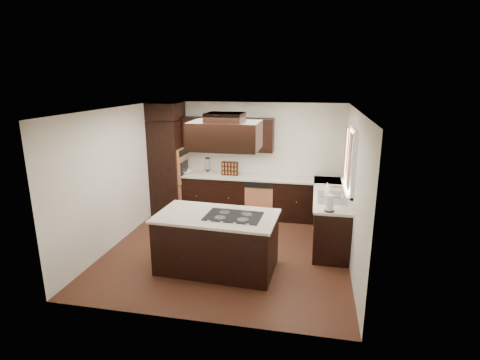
# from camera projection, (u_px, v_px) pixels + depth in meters

# --- Properties ---
(floor) EXTENTS (4.20, 4.20, 0.02)m
(floor) POSITION_uv_depth(u_px,v_px,m) (228.00, 250.00, 6.78)
(floor) COLOR brown
(floor) RESTS_ON ground
(ceiling) EXTENTS (4.20, 4.20, 0.02)m
(ceiling) POSITION_uv_depth(u_px,v_px,m) (227.00, 109.00, 6.12)
(ceiling) COLOR white
(ceiling) RESTS_ON ground
(wall_back) EXTENTS (4.20, 0.02, 2.50)m
(wall_back) POSITION_uv_depth(u_px,v_px,m) (249.00, 158.00, 8.45)
(wall_back) COLOR silver
(wall_back) RESTS_ON ground
(wall_front) EXTENTS (4.20, 0.02, 2.50)m
(wall_front) POSITION_uv_depth(u_px,v_px,m) (187.00, 230.00, 4.46)
(wall_front) COLOR silver
(wall_front) RESTS_ON ground
(wall_left) EXTENTS (0.02, 4.20, 2.50)m
(wall_left) POSITION_uv_depth(u_px,v_px,m) (115.00, 177.00, 6.85)
(wall_left) COLOR silver
(wall_left) RESTS_ON ground
(wall_right) EXTENTS (0.02, 4.20, 2.50)m
(wall_right) POSITION_uv_depth(u_px,v_px,m) (354.00, 190.00, 6.05)
(wall_right) COLOR silver
(wall_right) RESTS_ON ground
(oven_column) EXTENTS (0.65, 0.75, 2.12)m
(oven_column) POSITION_uv_depth(u_px,v_px,m) (168.00, 167.00, 8.45)
(oven_column) COLOR black
(oven_column) RESTS_ON floor
(wall_oven_face) EXTENTS (0.05, 0.62, 0.78)m
(wall_oven_face) POSITION_uv_depth(u_px,v_px,m) (183.00, 165.00, 8.37)
(wall_oven_face) COLOR #D48152
(wall_oven_face) RESTS_ON oven_column
(base_cabinets_back) EXTENTS (2.93, 0.60, 0.88)m
(base_cabinets_back) POSITION_uv_depth(u_px,v_px,m) (248.00, 197.00, 8.36)
(base_cabinets_back) COLOR black
(base_cabinets_back) RESTS_ON floor
(base_cabinets_right) EXTENTS (0.60, 2.40, 0.88)m
(base_cabinets_right) POSITION_uv_depth(u_px,v_px,m) (330.00, 216.00, 7.18)
(base_cabinets_right) COLOR black
(base_cabinets_right) RESTS_ON floor
(countertop_back) EXTENTS (2.93, 0.63, 0.04)m
(countertop_back) POSITION_uv_depth(u_px,v_px,m) (248.00, 177.00, 8.23)
(countertop_back) COLOR beige
(countertop_back) RESTS_ON base_cabinets_back
(countertop_right) EXTENTS (0.63, 2.40, 0.04)m
(countertop_right) POSITION_uv_depth(u_px,v_px,m) (331.00, 193.00, 7.06)
(countertop_right) COLOR beige
(countertop_right) RESTS_ON base_cabinets_right
(upper_cabinets) EXTENTS (2.00, 0.34, 0.72)m
(upper_cabinets) POSITION_uv_depth(u_px,v_px,m) (228.00, 134.00, 8.21)
(upper_cabinets) COLOR black
(upper_cabinets) RESTS_ON wall_back
(dishwasher_front) EXTENTS (0.60, 0.05, 0.72)m
(dishwasher_front) POSITION_uv_depth(u_px,v_px,m) (259.00, 204.00, 8.04)
(dishwasher_front) COLOR #D48152
(dishwasher_front) RESTS_ON floor
(window_frame) EXTENTS (0.06, 1.32, 1.12)m
(window_frame) POSITION_uv_depth(u_px,v_px,m) (351.00, 159.00, 6.48)
(window_frame) COLOR white
(window_frame) RESTS_ON wall_right
(window_pane) EXTENTS (0.00, 1.20, 1.00)m
(window_pane) POSITION_uv_depth(u_px,v_px,m) (352.00, 159.00, 6.47)
(window_pane) COLOR white
(window_pane) RESTS_ON wall_right
(curtain_left) EXTENTS (0.02, 0.34, 0.90)m
(curtain_left) POSITION_uv_depth(u_px,v_px,m) (349.00, 161.00, 6.08)
(curtain_left) COLOR beige
(curtain_left) RESTS_ON wall_right
(curtain_right) EXTENTS (0.02, 0.34, 0.90)m
(curtain_right) POSITION_uv_depth(u_px,v_px,m) (346.00, 151.00, 6.87)
(curtain_right) COLOR beige
(curtain_right) RESTS_ON wall_right
(sink_rim) EXTENTS (0.52, 0.84, 0.01)m
(sink_rim) POSITION_uv_depth(u_px,v_px,m) (332.00, 198.00, 6.72)
(sink_rim) COLOR silver
(sink_rim) RESTS_ON countertop_right
(island) EXTENTS (1.88, 1.10, 0.88)m
(island) POSITION_uv_depth(u_px,v_px,m) (217.00, 243.00, 6.01)
(island) COLOR black
(island) RESTS_ON floor
(island_top) EXTENTS (1.95, 1.17, 0.04)m
(island_top) POSITION_uv_depth(u_px,v_px,m) (217.00, 216.00, 5.89)
(island_top) COLOR beige
(island_top) RESTS_ON island
(cooktop) EXTENTS (0.90, 0.62, 0.01)m
(cooktop) POSITION_uv_depth(u_px,v_px,m) (233.00, 216.00, 5.82)
(cooktop) COLOR black
(cooktop) RESTS_ON island_top
(range_hood) EXTENTS (1.05, 0.72, 0.42)m
(range_hood) POSITION_uv_depth(u_px,v_px,m) (225.00, 135.00, 5.67)
(range_hood) COLOR black
(range_hood) RESTS_ON ceiling
(hood_duct) EXTENTS (0.55, 0.50, 0.13)m
(hood_duct) POSITION_uv_depth(u_px,v_px,m) (225.00, 117.00, 5.60)
(hood_duct) COLOR black
(hood_duct) RESTS_ON ceiling
(blender_base) EXTENTS (0.15, 0.15, 0.10)m
(blender_base) POSITION_uv_depth(u_px,v_px,m) (208.00, 172.00, 8.36)
(blender_base) COLOR silver
(blender_base) RESTS_ON countertop_back
(blender_pitcher) EXTENTS (0.13, 0.13, 0.26)m
(blender_pitcher) POSITION_uv_depth(u_px,v_px,m) (208.00, 164.00, 8.31)
(blender_pitcher) COLOR silver
(blender_pitcher) RESTS_ON blender_base
(spice_rack) EXTENTS (0.37, 0.09, 0.30)m
(spice_rack) POSITION_uv_depth(u_px,v_px,m) (230.00, 168.00, 8.26)
(spice_rack) COLOR black
(spice_rack) RESTS_ON countertop_back
(mixing_bowl) EXTENTS (0.34, 0.34, 0.07)m
(mixing_bowl) POSITION_uv_depth(u_px,v_px,m) (187.00, 172.00, 8.44)
(mixing_bowl) COLOR white
(mixing_bowl) RESTS_ON countertop_back
(soap_bottle) EXTENTS (0.10, 0.10, 0.17)m
(soap_bottle) POSITION_uv_depth(u_px,v_px,m) (327.00, 187.00, 7.10)
(soap_bottle) COLOR white
(soap_bottle) RESTS_ON countertop_right
(paper_towel) EXTENTS (0.13, 0.13, 0.28)m
(paper_towel) POSITION_uv_depth(u_px,v_px,m) (330.00, 203.00, 6.00)
(paper_towel) COLOR white
(paper_towel) RESTS_ON countertop_right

